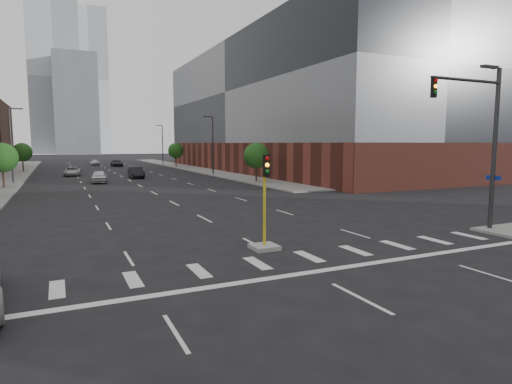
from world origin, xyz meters
TOP-DOWN VIEW (x-y plane):
  - ground at (0.00, 0.00)m, footprint 400.00×400.00m
  - sidewalk_left_far at (-15.00, 74.00)m, footprint 5.00×92.00m
  - sidewalk_right_far at (15.00, 74.00)m, footprint 5.00×92.00m
  - building_right_main at (29.50, 60.00)m, footprint 24.00×70.00m
  - tower_left at (-8.00, 220.00)m, footprint 22.00×22.00m
  - tower_right at (10.00, 260.00)m, footprint 20.00×20.00m
  - tower_mid at (0.00, 200.00)m, footprint 18.00×18.00m
  - median_traffic_signal at (0.00, 8.97)m, footprint 1.20×1.20m
  - mast_arm_signal at (12.61, 7.50)m, footprint 5.12×0.90m
  - streetlight_right_a at (13.41, 55.00)m, footprint 1.60×0.22m
  - streetlight_right_b at (13.41, 90.00)m, footprint 1.60×0.22m
  - streetlight_left at (-13.41, 50.00)m, footprint 1.60×0.22m
  - tree_left_near at (-14.00, 45.00)m, footprint 3.20×3.20m
  - tree_left_far at (-14.00, 75.00)m, footprint 3.20×3.20m
  - tree_right_near at (14.00, 40.00)m, footprint 3.20×3.20m
  - tree_right_far at (14.00, 80.00)m, footprint 3.20×3.20m
  - car_near_left at (-3.94, 48.11)m, footprint 2.41×4.77m
  - car_mid_right at (1.50, 53.72)m, footprint 1.73×4.89m
  - car_far_left at (-6.60, 62.08)m, footprint 2.70×5.05m
  - car_deep_right at (2.84, 86.55)m, footprint 2.16×5.01m
  - car_distant at (-1.01, 93.19)m, footprint 2.12×4.13m

SIDE VIEW (x-z plane):
  - ground at x=0.00m, z-range 0.00..0.00m
  - sidewalk_left_far at x=-15.00m, z-range 0.00..0.15m
  - sidewalk_right_far at x=15.00m, z-range 0.00..0.15m
  - car_distant at x=-1.01m, z-range 0.00..1.34m
  - car_far_left at x=-6.60m, z-range 0.00..1.35m
  - car_deep_right at x=2.84m, z-range 0.00..1.44m
  - car_near_left at x=-3.94m, z-range 0.00..1.56m
  - car_mid_right at x=1.50m, z-range 0.00..1.61m
  - median_traffic_signal at x=0.00m, z-range -1.23..3.17m
  - tree_left_near at x=-14.00m, z-range 0.97..5.82m
  - tree_left_far at x=-14.00m, z-range 0.97..5.82m
  - tree_right_near at x=14.00m, z-range 0.97..5.82m
  - tree_right_far at x=14.00m, z-range 0.97..5.82m
  - streetlight_right_a at x=13.41m, z-range 0.47..9.55m
  - streetlight_right_b at x=13.41m, z-range 0.47..9.55m
  - streetlight_left at x=-13.41m, z-range 0.47..9.55m
  - mast_arm_signal at x=12.61m, z-range 1.11..10.18m
  - building_right_main at x=29.50m, z-range 0.00..22.00m
  - tower_mid at x=0.00m, z-range 0.00..44.00m
  - tower_left at x=-8.00m, z-range 0.00..70.00m
  - tower_right at x=10.00m, z-range 0.00..80.00m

